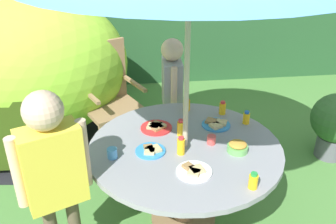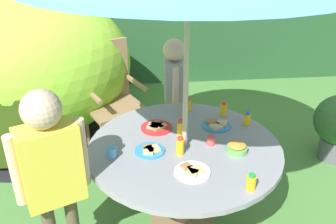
% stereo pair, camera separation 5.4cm
% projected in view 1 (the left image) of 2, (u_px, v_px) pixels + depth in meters
% --- Properties ---
extents(ground_plane, '(10.00, 10.00, 0.02)m').
position_uv_depth(ground_plane, '(183.00, 219.00, 2.91)').
color(ground_plane, '#477A38').
extents(hedge_backdrop, '(9.00, 0.70, 2.13)m').
position_uv_depth(hedge_backdrop, '(150.00, 4.00, 5.16)').
color(hedge_backdrop, '#234C28').
rests_on(hedge_backdrop, ground_plane).
extents(garden_table, '(1.37, 1.37, 0.68)m').
position_uv_depth(garden_table, '(185.00, 160.00, 2.65)').
color(garden_table, brown).
rests_on(garden_table, ground_plane).
extents(wooden_chair, '(0.67, 0.65, 1.09)m').
position_uv_depth(wooden_chair, '(108.00, 93.00, 3.58)').
color(wooden_chair, '#93704C').
rests_on(wooden_chair, ground_plane).
extents(dome_tent, '(2.13, 2.13, 1.52)m').
position_uv_depth(dome_tent, '(30.00, 65.00, 3.84)').
color(dome_tent, '#8CC633').
rests_on(dome_tent, ground_plane).
extents(potted_plant, '(0.48, 0.48, 0.66)m').
position_uv_depth(potted_plant, '(336.00, 122.00, 3.51)').
color(potted_plant, '#595960').
rests_on(potted_plant, ground_plane).
extents(child_in_grey_shirt, '(0.20, 0.40, 1.18)m').
position_uv_depth(child_in_grey_shirt, '(172.00, 84.00, 3.39)').
color(child_in_grey_shirt, brown).
rests_on(child_in_grey_shirt, ground_plane).
extents(child_in_yellow_shirt, '(0.41, 0.31, 1.31)m').
position_uv_depth(child_in_yellow_shirt, '(53.00, 167.00, 2.11)').
color(child_in_yellow_shirt, brown).
rests_on(child_in_yellow_shirt, ground_plane).
extents(snack_bowl, '(0.14, 0.14, 0.08)m').
position_uv_depth(snack_bowl, '(238.00, 147.00, 2.51)').
color(snack_bowl, '#66B259').
rests_on(snack_bowl, garden_table).
extents(plate_far_left, '(0.21, 0.21, 0.03)m').
position_uv_depth(plate_far_left, '(151.00, 150.00, 2.51)').
color(plate_far_left, '#338CD8').
rests_on(plate_far_left, garden_table).
extents(plate_near_left, '(0.23, 0.23, 0.03)m').
position_uv_depth(plate_near_left, '(194.00, 171.00, 2.31)').
color(plate_near_left, white).
rests_on(plate_near_left, garden_table).
extents(plate_center_front, '(0.24, 0.24, 0.03)m').
position_uv_depth(plate_center_front, '(156.00, 127.00, 2.80)').
color(plate_center_front, red).
rests_on(plate_center_front, garden_table).
extents(plate_front_edge, '(0.22, 0.22, 0.03)m').
position_uv_depth(plate_front_edge, '(216.00, 124.00, 2.84)').
color(plate_front_edge, '#338CD8').
rests_on(plate_front_edge, garden_table).
extents(juice_bottle_near_right, '(0.06, 0.06, 0.11)m').
position_uv_depth(juice_bottle_near_right, '(187.00, 105.00, 3.05)').
color(juice_bottle_near_right, yellow).
rests_on(juice_bottle_near_right, garden_table).
extents(juice_bottle_far_right, '(0.05, 0.05, 0.13)m').
position_uv_depth(juice_bottle_far_right, '(181.00, 146.00, 2.47)').
color(juice_bottle_far_right, yellow).
rests_on(juice_bottle_far_right, garden_table).
extents(juice_bottle_center_back, '(0.05, 0.05, 0.11)m').
position_uv_depth(juice_bottle_center_back, '(222.00, 108.00, 2.99)').
color(juice_bottle_center_back, yellow).
rests_on(juice_bottle_center_back, garden_table).
extents(juice_bottle_mid_left, '(0.06, 0.06, 0.13)m').
position_uv_depth(juice_bottle_mid_left, '(181.00, 128.00, 2.69)').
color(juice_bottle_mid_left, yellow).
rests_on(juice_bottle_mid_left, garden_table).
extents(juice_bottle_mid_right, '(0.06, 0.06, 0.11)m').
position_uv_depth(juice_bottle_mid_right, '(253.00, 181.00, 2.16)').
color(juice_bottle_mid_right, yellow).
rests_on(juice_bottle_mid_right, garden_table).
extents(juice_bottle_back_edge, '(0.05, 0.05, 0.11)m').
position_uv_depth(juice_bottle_back_edge, '(246.00, 118.00, 2.85)').
color(juice_bottle_back_edge, yellow).
rests_on(juice_bottle_back_edge, garden_table).
extents(cup_near, '(0.06, 0.06, 0.07)m').
position_uv_depth(cup_near, '(211.00, 139.00, 2.60)').
color(cup_near, '#E04C47').
rests_on(cup_near, garden_table).
extents(cup_far, '(0.07, 0.07, 0.07)m').
position_uv_depth(cup_far, '(112.00, 153.00, 2.44)').
color(cup_far, '#4C99D8').
rests_on(cup_far, garden_table).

